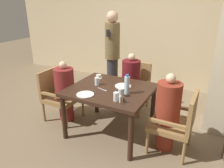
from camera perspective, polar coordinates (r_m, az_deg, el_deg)
name	(u,v)px	position (r m, az deg, el deg)	size (l,w,h in m)	color
ground_plane	(111,131)	(3.52, -0.39, -12.30)	(16.00, 16.00, 0.00)	#7A664C
wall_back	(159,25)	(5.12, 12.10, 14.78)	(8.00, 0.06, 2.80)	#C6B289
dining_table	(110,94)	(3.21, -0.42, -2.67)	(1.17, 1.03, 0.74)	#331E14
chair_left_side	(59,93)	(3.80, -13.75, -2.29)	(0.53, 0.53, 0.86)	olive
diner_in_left_chair	(65,91)	(3.69, -12.17, -1.77)	(0.32, 0.32, 1.04)	maroon
chair_far_side	(134,85)	(4.05, 5.65, -0.26)	(0.53, 0.53, 0.86)	olive
diner_in_far_chair	(131,83)	(3.89, 4.92, 0.34)	(0.32, 0.32, 1.09)	#5B1419
chair_right_side	(178,121)	(3.01, 16.74, -9.26)	(0.53, 0.53, 0.86)	olive
diner_in_right_chair	(167,112)	(2.99, 14.27, -7.11)	(0.32, 0.32, 1.10)	maroon
standing_host	(112,53)	(4.44, 0.10, 8.22)	(0.30, 0.33, 1.74)	#2D2D33
plate_main_left	(123,86)	(3.24, 2.87, -0.54)	(0.24, 0.24, 0.01)	white
plate_main_right	(85,94)	(2.98, -7.00, -2.72)	(0.24, 0.24, 0.01)	white
teacup_with_saucer	(99,77)	(3.57, -3.49, 1.94)	(0.12, 0.12, 0.06)	white
water_bottle	(127,85)	(2.96, 3.93, -0.22)	(0.07, 0.07, 0.28)	silver
glass_tall_near	(97,81)	(3.28, -3.96, 0.71)	(0.07, 0.07, 0.12)	silver
glass_tall_mid	(121,93)	(2.89, 2.29, -2.26)	(0.07, 0.07, 0.12)	silver
glass_tall_far	(116,97)	(2.77, 1.06, -3.33)	(0.07, 0.07, 0.12)	silver
salt_shaker	(120,99)	(2.74, 2.16, -3.97)	(0.03, 0.03, 0.09)	white
pepper_shaker	(123,100)	(2.72, 2.91, -4.17)	(0.03, 0.03, 0.08)	#4C3D2D
fork_beside_plate	(103,90)	(3.12, -2.35, -1.48)	(0.17, 0.06, 0.00)	silver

